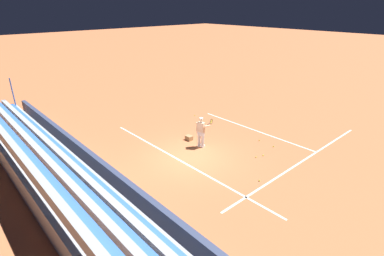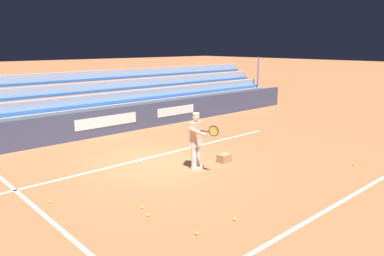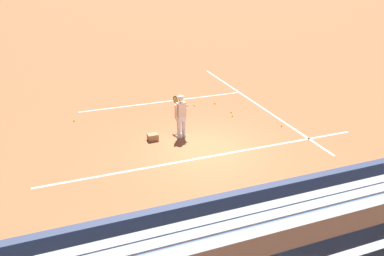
{
  "view_description": "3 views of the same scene",
  "coord_description": "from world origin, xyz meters",
  "views": [
    {
      "loc": [
        10.2,
        -9.01,
        7.34
      ],
      "look_at": [
        -1.27,
        1.39,
        0.89
      ],
      "focal_mm": 28.0,
      "sensor_mm": 36.0,
      "label": 1
    },
    {
      "loc": [
        6.81,
        9.28,
        3.68
      ],
      "look_at": [
        -1.28,
        0.36,
        0.98
      ],
      "focal_mm": 35.0,
      "sensor_mm": 36.0,
      "label": 2
    },
    {
      "loc": [
        -4.71,
        -11.25,
        6.36
      ],
      "look_at": [
        -0.7,
        -0.34,
        1.14
      ],
      "focal_mm": 35.0,
      "sensor_mm": 36.0,
      "label": 3
    }
  ],
  "objects": [
    {
      "name": "ground_plane",
      "position": [
        0.0,
        0.0,
        0.0
      ],
      "size": [
        160.0,
        160.0,
        0.0
      ],
      "primitive_type": "plane",
      "color": "#B7663D"
    },
    {
      "name": "court_baseline_white",
      "position": [
        0.0,
        -0.5,
        0.0
      ],
      "size": [
        12.0,
        0.1,
        0.01
      ],
      "primitive_type": "cube",
      "color": "white",
      "rests_on": "ground"
    },
    {
      "name": "court_sideline_white",
      "position": [
        4.11,
        4.0,
        0.0
      ],
      "size": [
        0.1,
        12.0,
        0.01
      ],
      "primitive_type": "cube",
      "color": "white",
      "rests_on": "ground"
    },
    {
      "name": "court_service_line_white",
      "position": [
        0.0,
        5.5,
        0.0
      ],
      "size": [
        8.22,
        0.1,
        0.01
      ],
      "primitive_type": "cube",
      "color": "white",
      "rests_on": "ground"
    },
    {
      "name": "back_wall_sponsor_board",
      "position": [
        -0.01,
        -4.31,
        0.55
      ],
      "size": [
        25.11,
        0.25,
        1.1
      ],
      "color": "#384260",
      "rests_on": "ground"
    },
    {
      "name": "bleacher_stand",
      "position": [
        0.0,
        -6.14,
        0.73
      ],
      "size": [
        23.86,
        2.4,
        2.95
      ],
      "color": "#9EA3A8",
      "rests_on": "ground"
    },
    {
      "name": "tennis_player",
      "position": [
        -0.52,
        1.39,
        0.89
      ],
      "size": [
        0.58,
        1.07,
        1.71
      ],
      "color": "silver",
      "rests_on": "ground"
    },
    {
      "name": "ball_box_cardboard",
      "position": [
        -1.64,
        1.49,
        0.13
      ],
      "size": [
        0.41,
        0.31,
        0.26
      ],
      "primitive_type": "cube",
      "rotation": [
        0.0,
        0.0,
        0.02
      ],
      "color": "#A87F51",
      "rests_on": "ground"
    },
    {
      "name": "tennis_ball_far_left",
      "position": [
        1.19,
        4.44,
        0.03
      ],
      "size": [
        0.07,
        0.07,
        0.07
      ],
      "primitive_type": "sphere",
      "color": "#CCE533",
      "rests_on": "ground"
    },
    {
      "name": "tennis_ball_toward_net",
      "position": [
        2.3,
        2.61,
        0.03
      ],
      "size": [
        0.07,
        0.07,
        0.07
      ],
      "primitive_type": "sphere",
      "color": "#CCE533",
      "rests_on": "ground"
    },
    {
      "name": "tennis_ball_on_baseline",
      "position": [
        2.2,
        4.34,
        0.03
      ],
      "size": [
        0.07,
        0.07,
        0.07
      ],
      "primitive_type": "sphere",
      "color": "#CCE533",
      "rests_on": "ground"
    },
    {
      "name": "tennis_ball_midcourt",
      "position": [
        3.76,
        0.89,
        0.03
      ],
      "size": [
        0.07,
        0.07,
        0.07
      ],
      "primitive_type": "sphere",
      "color": "#CCE533",
      "rests_on": "ground"
    },
    {
      "name": "tennis_ball_stray_back",
      "position": [
        -4.37,
        4.46,
        0.03
      ],
      "size": [
        0.07,
        0.07,
        0.07
      ],
      "primitive_type": "sphere",
      "color": "#CCE533",
      "rests_on": "ground"
    },
    {
      "name": "tennis_ball_near_player",
      "position": [
        2.44,
        3.03,
        0.03
      ],
      "size": [
        0.07,
        0.07,
        0.07
      ],
      "primitive_type": "sphere",
      "color": "#CCE533",
      "rests_on": "ground"
    }
  ]
}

